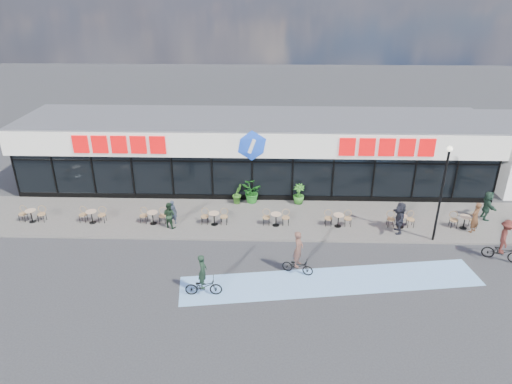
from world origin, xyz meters
TOP-DOWN VIEW (x-y plane):
  - ground at (0.00, 0.00)m, footprint 120.00×120.00m
  - sidewalk at (0.00, 4.50)m, footprint 44.00×5.00m
  - bike_lane at (4.00, -1.50)m, footprint 14.17×4.13m
  - building at (-0.00, 9.93)m, footprint 30.60×6.57m
  - lamp_post at (9.88, 2.30)m, footprint 0.28×0.28m
  - bistro_set_0 at (-12.56, 3.72)m, footprint 1.54×0.62m
  - bistro_set_1 at (-9.05, 3.72)m, footprint 1.54×0.62m
  - bistro_set_2 at (-5.55, 3.72)m, footprint 1.54×0.62m
  - bistro_set_3 at (-2.04, 3.72)m, footprint 1.54×0.62m
  - bistro_set_4 at (1.47, 3.72)m, footprint 1.54×0.62m
  - bistro_set_5 at (4.98, 3.72)m, footprint 1.54×0.62m
  - bistro_set_6 at (8.48, 3.72)m, footprint 1.54×0.62m
  - bistro_set_7 at (11.99, 3.72)m, footprint 1.54×0.62m
  - potted_plant_left at (-0.08, 6.59)m, footprint 1.45×1.34m
  - potted_plant_mid at (-0.91, 6.48)m, footprint 0.78×0.85m
  - potted_plant_right at (2.90, 6.54)m, footprint 0.80×0.80m
  - patron_left at (-4.40, 3.72)m, footprint 0.60×0.47m
  - patron_right at (-4.50, 3.26)m, footprint 0.91×0.83m
  - pedestrian_a at (8.20, 3.06)m, footprint 0.72×1.73m
  - pedestrian_b at (13.67, 4.81)m, footprint 0.63×1.64m
  - pedestrian_c at (12.33, 3.23)m, footprint 0.77×0.74m
  - cyclist_a at (2.46, -0.87)m, footprint 1.61×1.00m
  - cyclist_b at (12.67, 0.56)m, footprint 1.91×1.32m
  - cyclist_c at (-1.80, -2.65)m, footprint 1.67×0.65m

SIDE VIEW (x-z plane):
  - ground at x=0.00m, z-range 0.00..0.00m
  - bike_lane at x=4.00m, z-range 0.00..0.01m
  - sidewalk at x=0.00m, z-range 0.00..0.10m
  - bistro_set_0 at x=-12.56m, z-range 0.11..1.01m
  - bistro_set_1 at x=-9.05m, z-range 0.11..1.01m
  - bistro_set_2 at x=-5.55m, z-range 0.11..1.01m
  - bistro_set_3 at x=-2.04m, z-range 0.11..1.01m
  - bistro_set_4 at x=1.47m, z-range 0.11..1.01m
  - bistro_set_5 at x=4.98m, z-range 0.11..1.01m
  - bistro_set_6 at x=8.48m, z-range 0.11..1.01m
  - bistro_set_7 at x=11.99m, z-range 0.11..1.01m
  - cyclist_c at x=-1.80m, z-range -0.34..1.70m
  - potted_plant_mid at x=-0.91m, z-range 0.10..1.34m
  - potted_plant_right at x=2.90m, z-range 0.10..1.36m
  - potted_plant_left at x=-0.08m, z-range 0.10..1.45m
  - cyclist_a at x=2.46m, z-range -0.31..1.94m
  - patron_left at x=-4.40m, z-range 0.10..1.54m
  - patron_right at x=-4.50m, z-range 0.10..1.62m
  - cyclist_b at x=12.67m, z-range -0.16..2.08m
  - pedestrian_b at x=13.67m, z-range 0.10..1.83m
  - pedestrian_c at x=12.33m, z-range 0.10..1.88m
  - pedestrian_a at x=8.20m, z-range 0.10..1.91m
  - building at x=0.00m, z-range -0.04..4.71m
  - lamp_post at x=9.88m, z-range 0.59..5.88m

